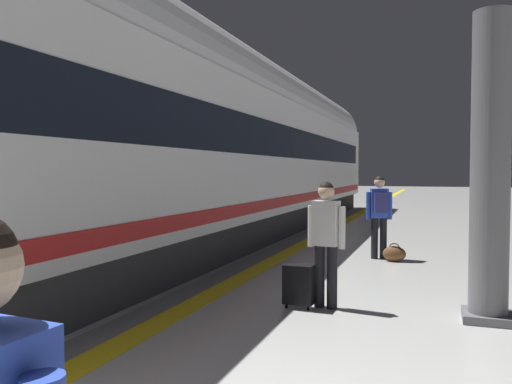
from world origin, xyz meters
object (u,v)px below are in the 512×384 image
object	(u,v)px
duffel_bag_mid	(394,254)
platform_pillar	(490,174)
suitcase_near	(299,284)
passenger_mid	(379,210)
passenger_near	(326,235)
high_speed_train	(159,132)

from	to	relation	value
duffel_bag_mid	platform_pillar	size ratio (longest dim) A/B	0.12
suitcase_near	passenger_mid	world-z (taller)	passenger_mid
suitcase_near	platform_pillar	world-z (taller)	platform_pillar
passenger_near	duffel_bag_mid	xyz separation A→B (m)	(0.56, 3.79, -0.79)
passenger_near	suitcase_near	distance (m)	0.73
passenger_mid	duffel_bag_mid	bearing A→B (deg)	-34.23
high_speed_train	duffel_bag_mid	distance (m)	5.13
high_speed_train	duffel_bag_mid	size ratio (longest dim) A/B	77.73
suitcase_near	passenger_mid	xyz separation A→B (m)	(0.57, 4.15, 0.68)
high_speed_train	platform_pillar	xyz separation A→B (m)	(5.65, -2.20, -0.78)
passenger_mid	duffel_bag_mid	distance (m)	0.91
passenger_near	platform_pillar	world-z (taller)	platform_pillar
passenger_near	suitcase_near	xyz separation A→B (m)	(-0.32, -0.14, -0.64)
duffel_bag_mid	passenger_near	bearing A→B (deg)	-98.44
high_speed_train	passenger_mid	bearing A→B (deg)	23.76
high_speed_train	suitcase_near	size ratio (longest dim) A/B	60.86
passenger_near	passenger_mid	size ratio (longest dim) A/B	0.98
passenger_mid	high_speed_train	bearing A→B (deg)	-156.24
passenger_near	passenger_mid	bearing A→B (deg)	86.45
passenger_near	passenger_mid	xyz separation A→B (m)	(0.25, 4.01, 0.04)
suitcase_near	duffel_bag_mid	xyz separation A→B (m)	(0.88, 3.94, -0.16)
high_speed_train	passenger_near	size ratio (longest dim) A/B	21.04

